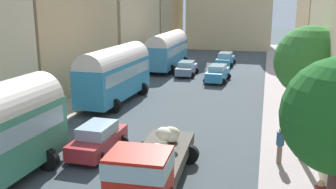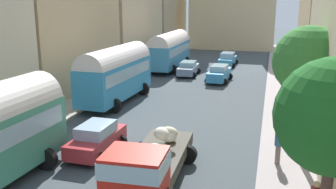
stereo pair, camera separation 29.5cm
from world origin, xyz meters
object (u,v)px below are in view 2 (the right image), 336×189
parked_bus_2 (170,49)px  cargo_truck_0 (148,164)px  car_1 (228,59)px  car_0 (219,73)px  pedestrian_1 (278,145)px  car_3 (188,68)px  car_2 (97,139)px  parked_bus_1 (116,72)px

parked_bus_2 → cargo_truck_0: bearing=-76.6°
parked_bus_2 → car_1: bearing=32.6°
car_0 → pedestrian_1: (5.22, -18.07, 0.25)m
car_0 → car_3: bearing=147.4°
car_0 → car_2: 19.19m
cargo_truck_0 → car_1: 31.11m
parked_bus_1 → car_2: bearing=-72.8°
car_3 → pedestrian_1: 22.08m
car_0 → parked_bus_1: bearing=-124.5°
parked_bus_2 → pedestrian_1: parked_bus_2 is taller
cargo_truck_0 → car_1: bearing=90.9°
car_0 → car_3: size_ratio=1.05×
car_0 → pedestrian_1: 18.81m
parked_bus_1 → car_2: 10.05m
car_0 → car_2: bearing=-100.5°
parked_bus_1 → pedestrian_1: 14.60m
parked_bus_1 → car_1: bearing=71.7°
cargo_truck_0 → car_1: (-0.51, 31.10, -0.42)m
car_0 → pedestrian_1: bearing=-73.9°
car_3 → car_1: bearing=65.5°
parked_bus_1 → parked_bus_2: 14.76m
parked_bus_2 → pedestrian_1: bearing=-63.9°
cargo_truck_0 → pedestrian_1: cargo_truck_0 is taller
car_1 → car_3: size_ratio=1.05×
car_1 → car_3: car_1 is taller
car_0 → car_3: (-3.48, 2.22, -0.06)m
car_1 → car_3: 7.67m
cargo_truck_0 → pedestrian_1: size_ratio=3.94×
parked_bus_2 → car_3: size_ratio=2.32×
parked_bus_1 → car_1: 19.64m
pedestrian_1 → car_3: bearing=113.2°
car_3 → car_2: bearing=-90.1°
parked_bus_2 → car_3: 4.48m
parked_bus_2 → cargo_truck_0: size_ratio=1.34×
parked_bus_2 → car_2: size_ratio=2.46×
car_3 → parked_bus_1: bearing=-104.4°
pedestrian_1 → car_1: bearing=101.4°
parked_bus_1 → car_0: bearing=55.5°
pedestrian_1 → cargo_truck_0: bearing=-142.5°
car_3 → cargo_truck_0: bearing=-81.3°
car_0 → car_1: size_ratio=1.00×
car_0 → car_2: car_0 is taller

